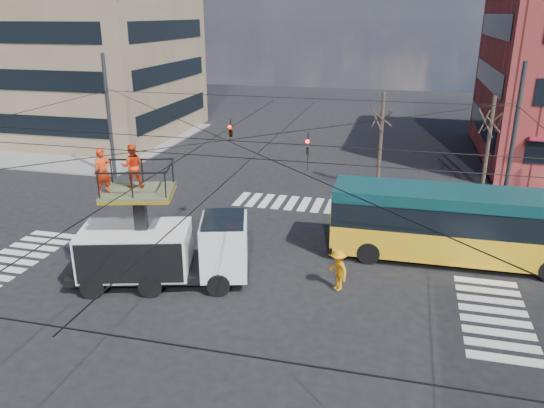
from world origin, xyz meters
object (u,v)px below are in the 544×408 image
Objects in this scene: utility_truck at (163,238)px; worker_ground at (117,247)px; city_bus at (464,224)px; traffic_cone at (100,270)px; flagger at (338,270)px.

utility_truck is 2.79m from worker_ground.
city_bus is 14.87m from worker_ground.
traffic_cone is at bearing 170.70° from utility_truck.
utility_truck is 4.36× the size of flagger.
worker_ground is at bearing 76.04° from traffic_cone.
city_bus is (11.70, 4.95, -0.22)m from utility_truck.
traffic_cone is 0.42× the size of flagger.
worker_ground reaches higher than traffic_cone.
utility_truck is at bearing -120.92° from flagger.
utility_truck is 3.21m from traffic_cone.
utility_truck reaches higher than flagger.
utility_truck reaches higher than traffic_cone.
utility_truck reaches higher than city_bus.
traffic_cone is (-2.77, -0.33, -1.59)m from utility_truck.
flagger is (-4.88, -3.87, -0.88)m from city_bus.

